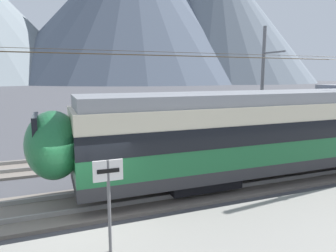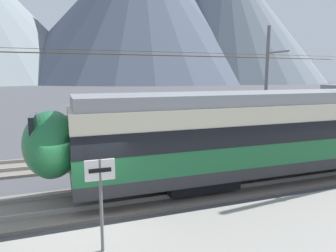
# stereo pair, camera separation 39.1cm
# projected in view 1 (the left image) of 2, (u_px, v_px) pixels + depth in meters

# --- Properties ---
(ground_plane) EXTENTS (400.00, 400.00, 0.00)m
(ground_plane) POSITION_uv_depth(u_px,v_px,m) (91.00, 221.00, 9.67)
(ground_plane) COLOR #4C4C51
(track_near) EXTENTS (120.00, 3.00, 0.28)m
(track_near) POSITION_uv_depth(u_px,v_px,m) (87.00, 204.00, 10.78)
(track_near) COLOR slate
(track_near) RESTS_ON ground
(track_far) EXTENTS (120.00, 3.00, 0.28)m
(track_far) POSITION_uv_depth(u_px,v_px,m) (74.00, 163.00, 15.79)
(track_far) COLOR slate
(track_far) RESTS_ON ground
(train_near_platform) EXTENTS (26.06, 2.92, 4.27)m
(train_near_platform) POSITION_uv_depth(u_px,v_px,m) (331.00, 125.00, 14.45)
(train_near_platform) COLOR #2D2D30
(train_near_platform) RESTS_ON track_near
(catenary_mast_far_side) EXTENTS (45.45, 2.21, 7.84)m
(catenary_mast_far_side) POSITION_uv_depth(u_px,v_px,m) (264.00, 81.00, 21.39)
(catenary_mast_far_side) COLOR slate
(catenary_mast_far_side) RESTS_ON ground
(platform_sign) EXTENTS (0.70, 0.08, 2.31)m
(platform_sign) POSITION_uv_depth(u_px,v_px,m) (108.00, 186.00, 7.21)
(platform_sign) COLOR #59595B
(platform_sign) RESTS_ON platform_slab
(mountain_central_peak) EXTENTS (169.23, 169.23, 92.33)m
(mountain_central_peak) POSITION_uv_depth(u_px,v_px,m) (133.00, 10.00, 198.88)
(mountain_central_peak) COLOR #515B6B
(mountain_central_peak) RESTS_ON ground
(mountain_right_ridge) EXTENTS (122.43, 122.43, 79.17)m
(mountain_right_ridge) POSITION_uv_depth(u_px,v_px,m) (216.00, 19.00, 195.22)
(mountain_right_ridge) COLOR slate
(mountain_right_ridge) RESTS_ON ground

